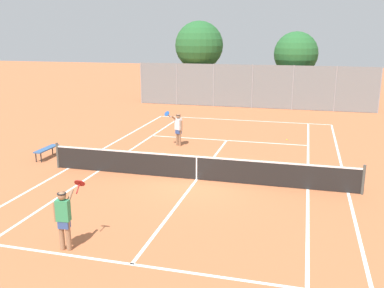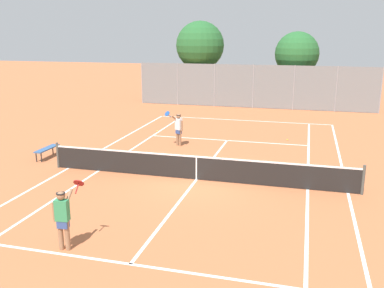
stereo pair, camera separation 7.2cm
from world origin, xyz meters
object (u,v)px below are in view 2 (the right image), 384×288
at_px(tennis_net, 196,167).
at_px(tree_behind_right, 297,55).
at_px(courtside_bench, 47,149).
at_px(loose_tennis_ball_4, 157,131).
at_px(tree_behind_left, 200,47).
at_px(player_far_left, 178,128).
at_px(loose_tennis_ball_2, 287,140).
at_px(player_near_side, 63,216).

xyz_separation_m(tennis_net, tree_behind_right, (2.94, 18.91, 3.34)).
xyz_separation_m(tennis_net, courtside_bench, (-7.21, 1.11, -0.10)).
relative_size(loose_tennis_ball_4, courtside_bench, 0.04).
bearing_deg(tree_behind_left, player_far_left, -80.16).
relative_size(loose_tennis_ball_2, courtside_bench, 0.04).
xyz_separation_m(loose_tennis_ball_2, loose_tennis_ball_4, (-7.28, 0.17, 0.00)).
bearing_deg(courtside_bench, player_near_side, -53.95).
xyz_separation_m(player_near_side, loose_tennis_ball_2, (4.97, 13.40, -0.89)).
height_order(courtside_bench, tree_behind_right, tree_behind_right).
relative_size(tree_behind_left, tree_behind_right, 1.14).
xyz_separation_m(loose_tennis_ball_4, tree_behind_left, (-0.27, 10.91, 4.38)).
distance_m(tennis_net, loose_tennis_ball_2, 7.89).
height_order(tennis_net, tree_behind_left, tree_behind_left).
bearing_deg(tree_behind_left, loose_tennis_ball_4, -88.59).
height_order(player_near_side, tree_behind_right, tree_behind_right).
relative_size(player_far_left, tree_behind_right, 0.32).
bearing_deg(tree_behind_right, loose_tennis_ball_4, -122.01).
bearing_deg(player_near_side, loose_tennis_ball_2, 69.65).
bearing_deg(tennis_net, player_near_side, -107.42).
bearing_deg(loose_tennis_ball_4, player_far_left, -52.41).
xyz_separation_m(player_far_left, loose_tennis_ball_2, (5.18, 2.55, -0.89)).
bearing_deg(loose_tennis_ball_4, tennis_net, -60.34).
bearing_deg(player_far_left, loose_tennis_ball_2, 26.20).
height_order(loose_tennis_ball_2, tree_behind_left, tree_behind_left).
distance_m(loose_tennis_ball_2, tree_behind_left, 14.10).
distance_m(player_far_left, loose_tennis_ball_4, 3.55).
bearing_deg(courtside_bench, tennis_net, -8.76).
bearing_deg(courtside_bench, tree_behind_right, 60.31).
xyz_separation_m(player_far_left, tree_behind_right, (5.08, 14.20, 2.93)).
xyz_separation_m(loose_tennis_ball_2, tree_behind_right, (-0.11, 11.65, 3.82)).
relative_size(player_far_left, loose_tennis_ball_4, 26.88).
bearing_deg(tree_behind_right, tennis_net, -98.83).
distance_m(loose_tennis_ball_2, loose_tennis_ball_4, 7.28).
xyz_separation_m(tree_behind_left, tree_behind_right, (7.44, 0.56, -0.56)).
height_order(player_near_side, courtside_bench, player_near_side).
relative_size(loose_tennis_ball_4, tree_behind_right, 0.01).
distance_m(tennis_net, tree_behind_right, 19.42).
relative_size(tennis_net, player_near_side, 6.76).
height_order(loose_tennis_ball_2, courtside_bench, courtside_bench).
xyz_separation_m(courtside_bench, tree_behind_left, (2.71, 17.23, 4.00)).
bearing_deg(tree_behind_right, loose_tennis_ball_2, -89.48).
height_order(courtside_bench, tree_behind_left, tree_behind_left).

